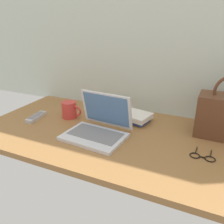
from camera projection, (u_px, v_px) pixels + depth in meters
The scene contains 6 objects.
desk at pixel (122, 137), 1.23m from camera, with size 1.60×0.76×0.03m.
laptop at pixel (98, 127), 1.20m from camera, with size 0.33×0.29×0.21m.
coffee_mug at pixel (70, 110), 1.41m from camera, with size 0.13×0.09×0.10m.
remote_control_near at pixel (36, 117), 1.41m from camera, with size 0.06×0.16×0.02m.
eyeglasses at pixel (202, 157), 1.01m from camera, with size 0.11×0.11×0.01m.
book_stack at pixel (133, 116), 1.38m from camera, with size 0.23×0.19×0.05m.
Camera 1 is at (0.40, -1.01, 0.60)m, focal length 36.48 mm.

